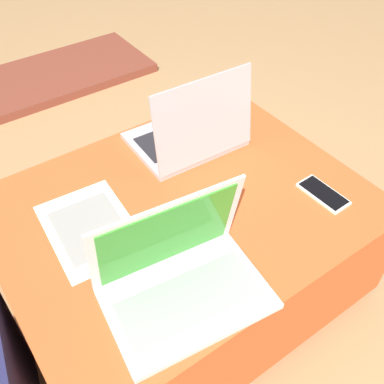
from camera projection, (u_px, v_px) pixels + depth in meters
name	position (u px, v px, depth m)	size (l,w,h in m)	color
ground_plane	(184.00, 287.00, 1.50)	(14.00, 14.00, 0.00)	tan
ottoman	(183.00, 249.00, 1.36)	(0.98, 0.77, 0.40)	maroon
laptop_near	(180.00, 277.00, 0.99)	(0.38, 0.28, 0.25)	silver
laptop_far	(191.00, 133.00, 1.36)	(0.33, 0.27, 0.27)	#B7B7BC
cell_phone	(323.00, 194.00, 1.24)	(0.07, 0.15, 0.01)	white
paper_sheet	(90.00, 227.00, 1.16)	(0.23, 0.31, 0.00)	white
fireplace_hearth	(21.00, 86.00, 2.38)	(1.40, 0.50, 0.04)	brown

